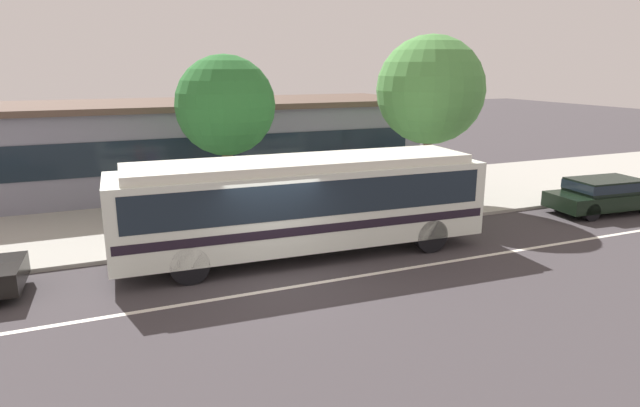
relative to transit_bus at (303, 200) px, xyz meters
name	(u,v)px	position (x,y,z in m)	size (l,w,h in m)	color
ground_plane	(277,277)	(-1.27, -1.36, -1.64)	(120.00, 120.00, 0.00)	#3C373B
sidewalk_slab	(220,212)	(-1.27, 5.35, -1.58)	(60.00, 8.00, 0.12)	#A19F96
lane_stripe_center	(287,288)	(-1.27, -2.16, -1.64)	(56.00, 0.16, 0.01)	silver
transit_bus	(303,200)	(0.00, 0.00, 0.00)	(10.65, 2.89, 2.83)	silver
sedan_far_ahead	(607,193)	(12.12, 0.03, -0.92)	(4.70, 2.09, 1.29)	black
pedestrian_waiting_near_sign	(183,205)	(-2.92, 3.05, -0.60)	(0.43, 0.43, 1.60)	#666E4D
pedestrian_walking_along_curb	(313,194)	(1.31, 2.49, -0.50)	(0.44, 0.44, 1.75)	#696359
pedestrian_standing_by_tree	(170,210)	(-3.44, 2.28, -0.51)	(0.35, 0.35, 1.72)	#2C3231
bus_stop_sign	(425,174)	(5.35, 1.91, -0.02)	(0.09, 0.44, 2.33)	gray
street_tree_near_stop	(225,106)	(-1.12, 4.47, 2.36)	(3.41, 3.41, 5.62)	brown
street_tree_mid_block	(430,90)	(6.59, 3.70, 2.79)	(4.09, 4.09, 6.38)	brown
station_building	(189,144)	(-1.43, 10.52, 0.28)	(20.66, 6.47, 3.83)	gray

